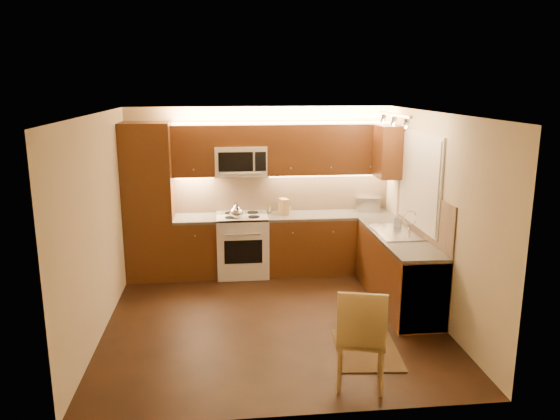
{
  "coord_description": "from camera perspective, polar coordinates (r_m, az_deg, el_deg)",
  "views": [
    {
      "loc": [
        -0.57,
        -6.13,
        2.83
      ],
      "look_at": [
        0.15,
        0.55,
        1.25
      ],
      "focal_mm": 34.55,
      "sensor_mm": 36.0,
      "label": 1
    }
  ],
  "objects": [
    {
      "name": "sink",
      "position": [
        7.29,
        12.2,
        -1.81
      ],
      "size": [
        0.52,
        0.86,
        0.15
      ],
      "primitive_type": null,
      "color": "silver",
      "rests_on": "counter_right"
    },
    {
      "name": "counter_back_right",
      "position": [
        8.23,
        5.32,
        -0.54
      ],
      "size": [
        1.92,
        0.6,
        0.04
      ],
      "primitive_type": "cube",
      "color": "#363431",
      "rests_on": "base_cab_back_right"
    },
    {
      "name": "dining_chair",
      "position": [
        5.28,
        8.58,
        -13.03
      ],
      "size": [
        0.55,
        0.55,
        1.01
      ],
      "primitive_type": null,
      "rotation": [
        0.0,
        0.0,
        -0.26
      ],
      "color": "#A9884C",
      "rests_on": "floor"
    },
    {
      "name": "dishwasher",
      "position": [
        6.7,
        14.25,
        -8.18
      ],
      "size": [
        0.58,
        0.6,
        0.84
      ],
      "primitive_type": "cube",
      "color": "silver",
      "rests_on": "floor"
    },
    {
      "name": "wall_right",
      "position": [
        6.83,
        16.13,
        -0.67
      ],
      "size": [
        0.01,
        4.0,
        2.5
      ],
      "primitive_type": "cube",
      "color": "beige",
      "rests_on": "ground"
    },
    {
      "name": "spice_jar_c",
      "position": [
        8.21,
        -1.03,
        -0.04
      ],
      "size": [
        0.05,
        0.05,
        0.09
      ],
      "primitive_type": "cylinder",
      "rotation": [
        0.0,
        0.0,
        0.08
      ],
      "color": "silver",
      "rests_on": "counter_back_right"
    },
    {
      "name": "ceiling",
      "position": [
        6.17,
        -0.85,
        10.17
      ],
      "size": [
        4.0,
        4.0,
        0.01
      ],
      "primitive_type": "cube",
      "color": "beige",
      "rests_on": "ground"
    },
    {
      "name": "stove",
      "position": [
        8.16,
        -4.0,
        -3.69
      ],
      "size": [
        0.76,
        0.65,
        0.92
      ],
      "primitive_type": null,
      "color": "silver",
      "rests_on": "floor"
    },
    {
      "name": "backsplash_back",
      "position": [
        8.33,
        0.31,
        1.95
      ],
      "size": [
        3.3,
        0.02,
        0.6
      ],
      "primitive_type": "cube",
      "color": "tan",
      "rests_on": "wall_back"
    },
    {
      "name": "base_cab_back_right",
      "position": [
        8.35,
        5.25,
        -3.54
      ],
      "size": [
        1.92,
        0.6,
        0.86
      ],
      "primitive_type": "cube",
      "color": "#4A210F",
      "rests_on": "floor"
    },
    {
      "name": "base_cab_back_left",
      "position": [
        8.2,
        -8.83,
        -3.95
      ],
      "size": [
        0.62,
        0.6,
        0.86
      ],
      "primitive_type": "cube",
      "color": "#4A210F",
      "rests_on": "floor"
    },
    {
      "name": "backsplash_right",
      "position": [
        7.2,
        14.85,
        -0.3
      ],
      "size": [
        0.02,
        2.0,
        0.6
      ],
      "primitive_type": "cube",
      "color": "tan",
      "rests_on": "wall_right"
    },
    {
      "name": "wall_back",
      "position": [
        8.3,
        -2.1,
        2.25
      ],
      "size": [
        4.0,
        0.01,
        2.5
      ],
      "primitive_type": "cube",
      "color": "beige",
      "rests_on": "ground"
    },
    {
      "name": "counter_back_left",
      "position": [
        8.08,
        -8.95,
        -0.9
      ],
      "size": [
        0.62,
        0.6,
        0.04
      ],
      "primitive_type": "cube",
      "color": "#363431",
      "rests_on": "base_cab_back_left"
    },
    {
      "name": "upper_cab_bridge",
      "position": [
        7.99,
        -4.23,
        7.92
      ],
      "size": [
        0.76,
        0.35,
        0.31
      ],
      "primitive_type": "cube",
      "color": "#4A210F",
      "rests_on": "wall_back"
    },
    {
      "name": "spice_jar_b",
      "position": [
        8.34,
        0.65,
        0.2
      ],
      "size": [
        0.04,
        0.04,
        0.1
      ],
      "primitive_type": "cylinder",
      "rotation": [
        0.0,
        0.0,
        -0.02
      ],
      "color": "olive",
      "rests_on": "counter_back_right"
    },
    {
      "name": "kettle",
      "position": [
        7.83,
        -4.64,
        -0.07
      ],
      "size": [
        0.24,
        0.24,
        0.23
      ],
      "primitive_type": null,
      "rotation": [
        0.0,
        0.0,
        0.25
      ],
      "color": "silver",
      "rests_on": "stove"
    },
    {
      "name": "counter_right",
      "position": [
        7.18,
        12.54,
        -2.85
      ],
      "size": [
        0.6,
        2.0,
        0.04
      ],
      "primitive_type": "cube",
      "color": "#363431",
      "rests_on": "base_cab_right"
    },
    {
      "name": "window_frame",
      "position": [
        7.26,
        14.58,
        3.05
      ],
      "size": [
        0.03,
        1.44,
        1.24
      ],
      "primitive_type": "cube",
      "color": "silver",
      "rests_on": "wall_right"
    },
    {
      "name": "pantry",
      "position": [
        8.08,
        -13.69,
        0.85
      ],
      "size": [
        0.7,
        0.6,
        2.3
      ],
      "primitive_type": "cube",
      "color": "#4A210F",
      "rests_on": "floor"
    },
    {
      "name": "spice_jar_d",
      "position": [
        8.27,
        -1.06,
        0.05
      ],
      "size": [
        0.05,
        0.05,
        0.09
      ],
      "primitive_type": "cylinder",
      "rotation": [
        0.0,
        0.0,
        0.13
      ],
      "color": "olive",
      "rests_on": "counter_back_right"
    },
    {
      "name": "window_blinds",
      "position": [
        7.25,
        14.44,
        3.04
      ],
      "size": [
        0.02,
        1.36,
        1.16
      ],
      "primitive_type": "cube",
      "color": "silver",
      "rests_on": "wall_right"
    },
    {
      "name": "wall_front",
      "position": [
        4.46,
        1.6,
        -7.51
      ],
      "size": [
        4.0,
        0.01,
        2.5
      ],
      "primitive_type": "cube",
      "color": "beige",
      "rests_on": "ground"
    },
    {
      "name": "wall_left",
      "position": [
        6.49,
        -18.69,
        -1.56
      ],
      "size": [
        0.01,
        4.0,
        2.5
      ],
      "primitive_type": "cube",
      "color": "beige",
      "rests_on": "ground"
    },
    {
      "name": "microwave",
      "position": [
        8.02,
        -4.18,
        5.24
      ],
      "size": [
        0.76,
        0.38,
        0.44
      ],
      "primitive_type": null,
      "color": "silver",
      "rests_on": "wall_back"
    },
    {
      "name": "knife_block",
      "position": [
        8.13,
        0.41,
        0.36
      ],
      "size": [
        0.15,
        0.2,
        0.24
      ],
      "primitive_type": "cube",
      "rotation": [
        0.0,
        0.0,
        0.28
      ],
      "color": "#A9884C",
      "rests_on": "counter_back_right"
    },
    {
      "name": "faucet",
      "position": [
        7.33,
        13.57,
        -1.19
      ],
      "size": [
        0.2,
        0.04,
        0.3
      ],
      "primitive_type": null,
      "color": "silver",
      "rests_on": "counter_right"
    },
    {
      "name": "soap_bottle",
      "position": [
        7.57,
        12.35,
        -1.04
      ],
      "size": [
        0.12,
        0.13,
        0.21
      ],
      "primitive_type": "imported",
      "rotation": [
        0.0,
        0.0,
        -0.42
      ],
      "color": "#ADAEB2",
      "rests_on": "counter_right"
    },
    {
      "name": "upper_cab_back_left",
      "position": [
        8.02,
        -9.16,
        6.23
      ],
      "size": [
        0.62,
        0.35,
        0.75
      ],
      "primitive_type": "cube",
      "color": "#4A210F",
      "rests_on": "wall_back"
    },
    {
      "name": "upper_cab_back_right",
      "position": [
        8.17,
        5.29,
        6.46
      ],
      "size": [
        1.92,
        0.35,
        0.75
      ],
      "primitive_type": "cube",
      "color": "#4A210F",
      "rests_on": "wall_back"
    },
    {
      "name": "rug",
      "position": [
        6.13,
        9.15,
        -14.35
      ],
      "size": [
        0.74,
        1.04,
        0.01
      ],
      "primitive_type": "cube",
      "rotation": [
        0.0,
        0.0,
        -0.08
      ],
      "color": "black",
      "rests_on": "floor"
    },
    {
      "name": "track_light_bar",
      "position": [
        6.88,
        12.0,
        9.87
      ],
      "size": [
        0.04,
        1.2,
        0.03
      ],
      "primitive_type": "cube",
      "color": "silver",
      "rests_on": "ceiling"
    },
    {
      "name": "spice_jar_a",
      "position": [
        8.28,
        1.04,
        0.1
      ],
      "size": [
        0.06,
        0.06,
        0.1
      ],
      "primitive_type": "cylinder",
      "rotation": [
        0.0,
        0.0,
        -0.37
      ],
      "color": "silver",
      "rests_on": "counter_back_right"
    },
    {
      "name": "floor",
      "position": [
        6.77,
        -0.78,
        -11.46
      ],
      "size": [
        4.0,
        4.0,
        0.01
      ],
      "primitive_type": "cube",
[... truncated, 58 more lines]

